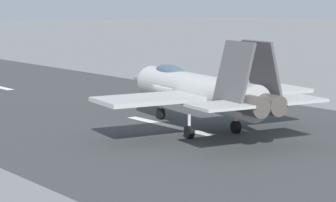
# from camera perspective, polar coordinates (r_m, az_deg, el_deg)

# --- Properties ---
(ground_plane) EXTENTS (400.00, 400.00, 0.00)m
(ground_plane) POSITION_cam_1_polar(r_m,az_deg,el_deg) (43.49, -0.16, -2.02)
(ground_plane) COLOR slate
(runway_strip) EXTENTS (240.00, 26.00, 0.02)m
(runway_strip) POSITION_cam_1_polar(r_m,az_deg,el_deg) (43.47, -0.14, -2.01)
(runway_strip) COLOR #373A3B
(runway_strip) RESTS_ON ground
(fighter_jet) EXTENTS (16.58, 13.75, 5.69)m
(fighter_jet) POSITION_cam_1_polar(r_m,az_deg,el_deg) (41.38, 2.35, 0.94)
(fighter_jet) COLOR #A7A8A7
(fighter_jet) RESTS_ON ground
(marker_cone_mid) EXTENTS (0.44, 0.44, 0.55)m
(marker_cone_mid) POSITION_cam_1_polar(r_m,az_deg,el_deg) (54.31, 9.49, 0.24)
(marker_cone_mid) COLOR orange
(marker_cone_mid) RESTS_ON ground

